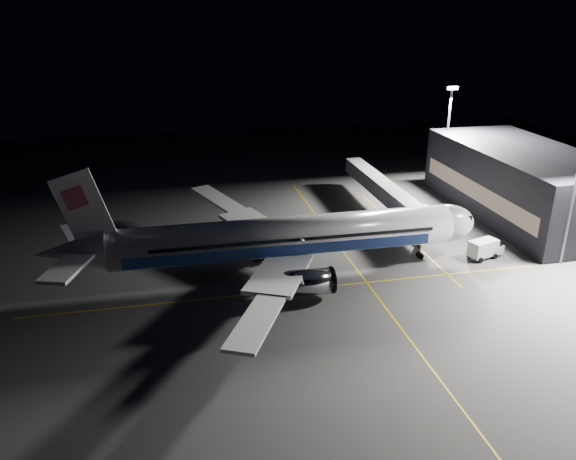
{
  "coord_description": "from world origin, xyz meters",
  "views": [
    {
      "loc": [
        -14.94,
        -70.69,
        35.18
      ],
      "look_at": [
        0.4,
        0.58,
        6.0
      ],
      "focal_mm": 35.0,
      "sensor_mm": 36.0,
      "label": 1
    }
  ],
  "objects_px": {
    "floodlight_mast_south": "(576,182)",
    "safety_cone_b": "(311,241)",
    "service_truck": "(485,248)",
    "safety_cone_a": "(308,255)",
    "airliner": "(278,238)",
    "safety_cone_c": "(222,239)",
    "baggage_tug": "(243,215)",
    "jet_bridge": "(386,192)",
    "floodlight_mast_north": "(448,128)"
  },
  "relations": [
    {
      "from": "jet_bridge",
      "to": "safety_cone_c",
      "type": "bearing_deg",
      "value": -170.25
    },
    {
      "from": "airliner",
      "to": "floodlight_mast_north",
      "type": "bearing_deg",
      "value": 37.91
    },
    {
      "from": "floodlight_mast_south",
      "to": "floodlight_mast_north",
      "type": "bearing_deg",
      "value": 90.0
    },
    {
      "from": "service_truck",
      "to": "safety_cone_b",
      "type": "bearing_deg",
      "value": 138.37
    },
    {
      "from": "floodlight_mast_south",
      "to": "safety_cone_c",
      "type": "bearing_deg",
      "value": 158.43
    },
    {
      "from": "floodlight_mast_south",
      "to": "safety_cone_b",
      "type": "distance_m",
      "value": 39.18
    },
    {
      "from": "safety_cone_c",
      "to": "baggage_tug",
      "type": "bearing_deg",
      "value": 62.24
    },
    {
      "from": "service_truck",
      "to": "safety_cone_a",
      "type": "bearing_deg",
      "value": 150.32
    },
    {
      "from": "safety_cone_a",
      "to": "airliner",
      "type": "bearing_deg",
      "value": -143.28
    },
    {
      "from": "floodlight_mast_north",
      "to": "floodlight_mast_south",
      "type": "distance_m",
      "value": 38.0
    },
    {
      "from": "jet_bridge",
      "to": "baggage_tug",
      "type": "distance_m",
      "value": 25.69
    },
    {
      "from": "baggage_tug",
      "to": "safety_cone_a",
      "type": "distance_m",
      "value": 19.46
    },
    {
      "from": "service_truck",
      "to": "baggage_tug",
      "type": "distance_m",
      "value": 40.89
    },
    {
      "from": "baggage_tug",
      "to": "safety_cone_a",
      "type": "bearing_deg",
      "value": -88.69
    },
    {
      "from": "airliner",
      "to": "floodlight_mast_north",
      "type": "xyz_separation_m",
      "value": [
        41.08,
        31.99,
        7.21
      ]
    },
    {
      "from": "service_truck",
      "to": "safety_cone_b",
      "type": "distance_m",
      "value": 26.56
    },
    {
      "from": "jet_bridge",
      "to": "safety_cone_a",
      "type": "height_order",
      "value": "jet_bridge"
    },
    {
      "from": "jet_bridge",
      "to": "service_truck",
      "type": "relative_size",
      "value": 5.73
    },
    {
      "from": "service_truck",
      "to": "baggage_tug",
      "type": "height_order",
      "value": "service_truck"
    },
    {
      "from": "airliner",
      "to": "floodlight_mast_south",
      "type": "xyz_separation_m",
      "value": [
        41.08,
        -6.01,
        7.21
      ]
    },
    {
      "from": "safety_cone_b",
      "to": "safety_cone_a",
      "type": "bearing_deg",
      "value": -108.1
    },
    {
      "from": "jet_bridge",
      "to": "service_truck",
      "type": "bearing_deg",
      "value": -67.88
    },
    {
      "from": "jet_bridge",
      "to": "floodlight_mast_north",
      "type": "relative_size",
      "value": 1.66
    },
    {
      "from": "floodlight_mast_north",
      "to": "safety_cone_c",
      "type": "xyz_separation_m",
      "value": [
        -47.88,
        -19.07,
        -12.09
      ]
    },
    {
      "from": "airliner",
      "to": "safety_cone_b",
      "type": "bearing_deg",
      "value": 52.57
    },
    {
      "from": "jet_bridge",
      "to": "baggage_tug",
      "type": "xyz_separation_m",
      "value": [
        -25.11,
        3.94,
        -3.74
      ]
    },
    {
      "from": "baggage_tug",
      "to": "safety_cone_b",
      "type": "distance_m",
      "value": 15.68
    },
    {
      "from": "floodlight_mast_south",
      "to": "safety_cone_b",
      "type": "xyz_separation_m",
      "value": [
        -34.0,
        15.26,
        -12.08
      ]
    },
    {
      "from": "safety_cone_a",
      "to": "safety_cone_b",
      "type": "xyz_separation_m",
      "value": [
        1.71,
        5.24,
        0.03
      ]
    },
    {
      "from": "airliner",
      "to": "safety_cone_a",
      "type": "xyz_separation_m",
      "value": [
        5.36,
        4.0,
        -4.9
      ]
    },
    {
      "from": "safety_cone_b",
      "to": "safety_cone_c",
      "type": "relative_size",
      "value": 1.04
    },
    {
      "from": "jet_bridge",
      "to": "floodlight_mast_north",
      "type": "distance_m",
      "value": 24.06
    },
    {
      "from": "safety_cone_a",
      "to": "jet_bridge",
      "type": "bearing_deg",
      "value": 38.43
    },
    {
      "from": "floodlight_mast_south",
      "to": "service_truck",
      "type": "distance_m",
      "value": 15.25
    },
    {
      "from": "airliner",
      "to": "service_truck",
      "type": "bearing_deg",
      "value": -3.42
    },
    {
      "from": "baggage_tug",
      "to": "service_truck",
      "type": "bearing_deg",
      "value": -56.72
    },
    {
      "from": "floodlight_mast_north",
      "to": "safety_cone_b",
      "type": "bearing_deg",
      "value": -146.22
    },
    {
      "from": "jet_bridge",
      "to": "floodlight_mast_south",
      "type": "distance_m",
      "value": 31.05
    },
    {
      "from": "jet_bridge",
      "to": "safety_cone_c",
      "type": "height_order",
      "value": "jet_bridge"
    },
    {
      "from": "safety_cone_c",
      "to": "service_truck",
      "type": "bearing_deg",
      "value": -21.27
    },
    {
      "from": "safety_cone_b",
      "to": "safety_cone_c",
      "type": "distance_m",
      "value": 14.36
    },
    {
      "from": "floodlight_mast_north",
      "to": "floodlight_mast_south",
      "type": "relative_size",
      "value": 1.0
    },
    {
      "from": "airliner",
      "to": "safety_cone_a",
      "type": "bearing_deg",
      "value": 36.72
    },
    {
      "from": "baggage_tug",
      "to": "safety_cone_b",
      "type": "bearing_deg",
      "value": -75.49
    },
    {
      "from": "safety_cone_a",
      "to": "floodlight_mast_south",
      "type": "bearing_deg",
      "value": -15.66
    },
    {
      "from": "jet_bridge",
      "to": "baggage_tug",
      "type": "relative_size",
      "value": 11.24
    },
    {
      "from": "airliner",
      "to": "safety_cone_b",
      "type": "xyz_separation_m",
      "value": [
        7.08,
        9.24,
        -4.87
      ]
    },
    {
      "from": "safety_cone_b",
      "to": "safety_cone_c",
      "type": "xyz_separation_m",
      "value": [
        -13.88,
        3.67,
        -0.01
      ]
    },
    {
      "from": "airliner",
      "to": "safety_cone_c",
      "type": "distance_m",
      "value": 15.4
    },
    {
      "from": "jet_bridge",
      "to": "safety_cone_a",
      "type": "bearing_deg",
      "value": -141.57
    }
  ]
}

